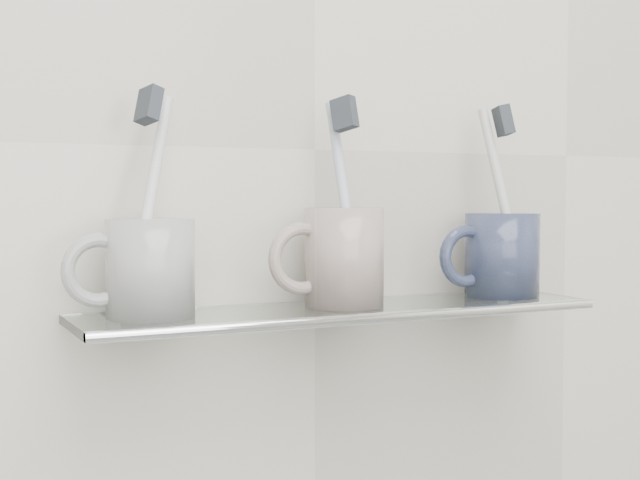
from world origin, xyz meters
TOP-DOWN VIEW (x-y plane):
  - wall_back at (0.00, 1.10)m, footprint 2.50×0.00m
  - shelf_glass at (0.00, 1.04)m, footprint 0.50×0.12m
  - shelf_rail at (0.00, 0.98)m, footprint 0.50×0.01m
  - bracket_left at (-0.21, 1.09)m, footprint 0.02×0.03m
  - bracket_right at (0.21, 1.09)m, footprint 0.02×0.03m
  - mug_left at (-0.18, 1.04)m, footprint 0.10×0.10m
  - mug_left_handle at (-0.23, 1.04)m, footprint 0.06×0.01m
  - toothbrush_left at (-0.18, 1.04)m, footprint 0.06×0.06m
  - bristles_left at (-0.18, 1.04)m, footprint 0.03×0.03m
  - mug_center at (0.00, 1.04)m, footprint 0.10×0.10m
  - mug_center_handle at (-0.04, 1.04)m, footprint 0.07×0.01m
  - toothbrush_center at (0.00, 1.04)m, footprint 0.02×0.06m
  - bristles_center at (0.00, 1.04)m, footprint 0.02×0.03m
  - mug_right at (0.19, 1.04)m, footprint 0.09×0.09m
  - mug_right_handle at (0.14, 1.04)m, footprint 0.06×0.01m
  - toothbrush_right at (0.19, 1.04)m, footprint 0.04×0.04m
  - bristles_right at (0.19, 1.04)m, footprint 0.02×0.03m
  - chrome_cap at (0.20, 1.04)m, footprint 0.04×0.04m

SIDE VIEW (x-z plane):
  - bracket_left at x=-0.21m, z-range 1.08..1.09m
  - bracket_right at x=0.21m, z-range 1.08..1.09m
  - shelf_glass at x=0.00m, z-range 1.09..1.10m
  - shelf_rail at x=0.00m, z-range 1.09..1.10m
  - chrome_cap at x=0.20m, z-range 1.10..1.12m
  - mug_left at x=-0.18m, z-range 1.10..1.18m
  - mug_left_handle at x=-0.23m, z-range 1.11..1.17m
  - mug_right at x=0.19m, z-range 1.10..1.19m
  - mug_right_handle at x=0.14m, z-range 1.11..1.17m
  - mug_center at x=0.00m, z-range 1.10..1.19m
  - mug_center_handle at x=-0.04m, z-range 1.11..1.18m
  - toothbrush_left at x=-0.18m, z-range 1.11..1.29m
  - toothbrush_center at x=0.00m, z-range 1.11..1.29m
  - toothbrush_right at x=0.19m, z-range 1.11..1.30m
  - wall_back at x=0.00m, z-range 0.00..2.50m
  - bristles_left at x=-0.18m, z-range 1.26..1.30m
  - bristles_center at x=0.00m, z-range 1.26..1.30m
  - bristles_right at x=0.19m, z-range 1.26..1.30m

